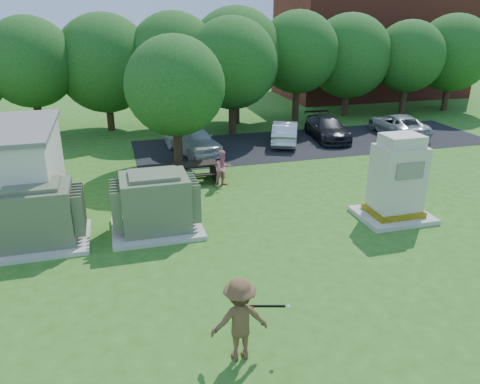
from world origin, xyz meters
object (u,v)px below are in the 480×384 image
object	(u,v)px
batter	(240,320)
car_silver_a	(285,132)
car_silver_b	(398,125)
person_walking_right	(421,165)
picnic_table	(195,170)
car_white	(193,139)
generator_cabinet	(397,183)
person_at_picnic	(223,168)
car_dark	(327,128)
transformer_left	(37,216)
transformer_right	(155,204)

from	to	relation	value
batter	car_silver_a	distance (m)	17.52
car_silver_b	person_walking_right	bearing A→B (deg)	67.69
picnic_table	person_walking_right	bearing A→B (deg)	-18.94
car_white	car_silver_a	size ratio (longest dim) A/B	1.13
generator_cabinet	car_white	distance (m)	11.42
car_silver_b	generator_cabinet	bearing A→B (deg)	61.23
generator_cabinet	picnic_table	distance (m)	8.46
person_at_picnic	car_dark	bearing A→B (deg)	17.59
car_silver_a	car_white	bearing A→B (deg)	28.73
car_white	car_silver_b	xyz separation A→B (m)	(12.43, 0.44, -0.11)
generator_cabinet	car_white	bearing A→B (deg)	119.04
car_silver_a	car_dark	world-z (taller)	car_dark
car_white	car_silver_b	world-z (taller)	car_white
car_silver_b	picnic_table	bearing A→B (deg)	24.54
picnic_table	person_at_picnic	bearing A→B (deg)	-40.74
transformer_left	picnic_table	bearing A→B (deg)	37.44
person_walking_right	car_silver_a	bearing A→B (deg)	-150.15
car_silver_a	car_silver_b	size ratio (longest dim) A/B	0.84
person_walking_right	batter	bearing A→B (deg)	-43.02
generator_cabinet	car_silver_a	bearing A→B (deg)	91.14
picnic_table	car_dark	bearing A→B (deg)	30.19
transformer_right	person_at_picnic	bearing A→B (deg)	48.31
car_dark	person_at_picnic	bearing A→B (deg)	-135.63
generator_cabinet	car_silver_a	size ratio (longest dim) A/B	0.80
car_silver_a	transformer_right	bearing A→B (deg)	71.91
generator_cabinet	person_at_picnic	size ratio (longest dim) A/B	1.95
transformer_right	batter	world-z (taller)	transformer_right
transformer_left	picnic_table	size ratio (longest dim) A/B	1.55
generator_cabinet	person_at_picnic	bearing A→B (deg)	137.08
generator_cabinet	car_silver_a	world-z (taller)	generator_cabinet
person_at_picnic	car_white	bearing A→B (deg)	73.83
batter	car_silver_b	xyz separation A→B (m)	(14.19, 15.94, -0.32)
batter	car_dark	bearing A→B (deg)	-119.40
batter	car_silver_a	size ratio (longest dim) A/B	0.50
picnic_table	car_silver_a	world-z (taller)	car_silver_a
car_silver_a	car_silver_b	distance (m)	7.10
transformer_right	picnic_table	world-z (taller)	transformer_right
transformer_left	car_silver_b	xyz separation A→B (m)	(18.95, 9.19, -0.34)
person_walking_right	car_dark	size ratio (longest dim) A/B	0.43
transformer_left	generator_cabinet	xyz separation A→B (m)	(12.05, -1.22, 0.38)
car_dark	person_walking_right	bearing A→B (deg)	-80.55
transformer_right	car_silver_b	xyz separation A→B (m)	(15.25, 9.19, -0.34)
car_dark	batter	bearing A→B (deg)	-114.49
batter	car_silver_b	size ratio (longest dim) A/B	0.42
person_at_picnic	car_silver_b	size ratio (longest dim) A/B	0.35
car_silver_b	transformer_left	bearing A→B (deg)	30.63
transformer_right	person_walking_right	distance (m)	11.32
transformer_left	generator_cabinet	size ratio (longest dim) A/B	0.97
transformer_left	car_silver_a	world-z (taller)	transformer_left
transformer_left	batter	xyz separation A→B (m)	(4.76, -6.76, -0.01)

